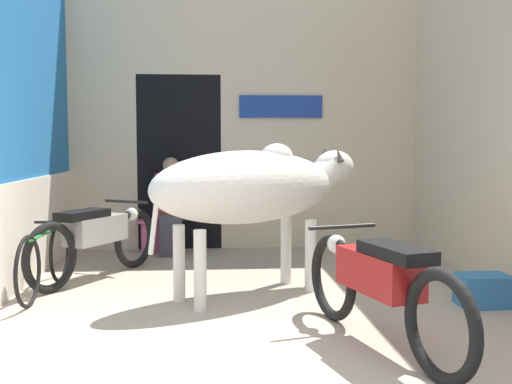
# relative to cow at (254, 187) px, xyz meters

# --- Properties ---
(wall_back_with_doorway) EXTENTS (4.73, 0.93, 3.83)m
(wall_back_with_doorway) POSITION_rel_cow_xyz_m (-0.27, 2.81, 0.61)
(wall_back_with_doorway) COLOR beige
(wall_back_with_doorway) RESTS_ON ground_plane
(wall_right_with_door) EXTENTS (0.22, 4.81, 3.83)m
(wall_right_with_door) POSITION_rel_cow_xyz_m (2.52, 0.10, 0.86)
(wall_right_with_door) COLOR beige
(wall_right_with_door) RESTS_ON ground_plane
(cow) EXTENTS (2.25, 1.61, 1.44)m
(cow) POSITION_rel_cow_xyz_m (0.00, 0.00, 0.00)
(cow) COLOR silver
(cow) RESTS_ON ground_plane
(motorcycle_near) EXTENTS (0.76, 2.04, 0.81)m
(motorcycle_near) POSITION_rel_cow_xyz_m (0.77, -1.53, -0.57)
(motorcycle_near) COLOR black
(motorcycle_near) RESTS_ON ground_plane
(motorcycle_far) EXTENTS (1.08, 1.79, 0.80)m
(motorcycle_far) POSITION_rel_cow_xyz_m (-1.62, 0.78, -0.57)
(motorcycle_far) COLOR black
(motorcycle_far) RESTS_ON ground_plane
(bicycle) EXTENTS (0.44, 1.61, 0.66)m
(bicycle) POSITION_rel_cow_xyz_m (-2.00, 0.19, -0.70)
(bicycle) COLOR black
(bicycle) RESTS_ON ground_plane
(shopkeeper_seated) EXTENTS (0.41, 0.34, 1.26)m
(shopkeeper_seated) POSITION_rel_cow_xyz_m (-0.92, 2.12, -0.37)
(shopkeeper_seated) COLOR #3D3842
(shopkeeper_seated) RESTS_ON ground_plane
(plastic_stool) EXTENTS (0.38, 0.38, 0.43)m
(plastic_stool) POSITION_rel_cow_xyz_m (-1.20, 2.33, -0.80)
(plastic_stool) COLOR #DB6093
(plastic_stool) RESTS_ON ground_plane
(crate) EXTENTS (0.44, 0.32, 0.28)m
(crate) POSITION_rel_cow_xyz_m (2.01, -0.55, -0.89)
(crate) COLOR teal
(crate) RESTS_ON ground_plane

